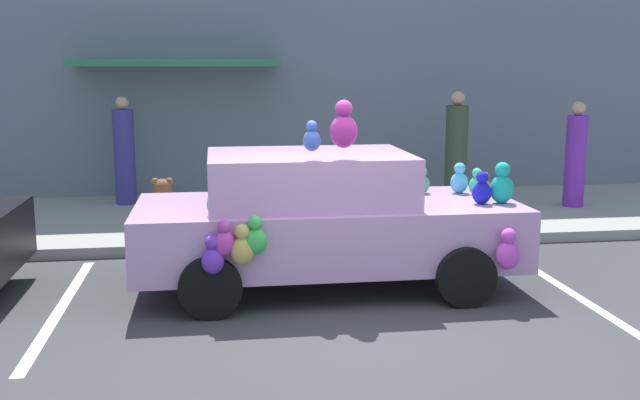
{
  "coord_description": "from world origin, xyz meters",
  "views": [
    {
      "loc": [
        -1.25,
        -6.68,
        2.49
      ],
      "look_at": [
        -0.01,
        1.96,
        0.9
      ],
      "focal_mm": 41.25,
      "sensor_mm": 36.0,
      "label": 1
    }
  ],
  "objects_px": {
    "teddy_bear_on_sidewalk": "(163,206)",
    "pedestrian_by_lamp": "(124,154)",
    "pedestrian_near_shopfront": "(575,158)",
    "plush_covered_car": "(324,219)",
    "pedestrian_walking_past": "(456,151)"
  },
  "relations": [
    {
      "from": "teddy_bear_on_sidewalk",
      "to": "pedestrian_near_shopfront",
      "type": "xyz_separation_m",
      "value": [
        6.77,
        0.88,
        0.47
      ]
    },
    {
      "from": "teddy_bear_on_sidewalk",
      "to": "pedestrian_by_lamp",
      "type": "bearing_deg",
      "value": 109.5
    },
    {
      "from": "plush_covered_car",
      "to": "pedestrian_near_shopfront",
      "type": "bearing_deg",
      "value": 36.22
    },
    {
      "from": "pedestrian_by_lamp",
      "to": "pedestrian_walking_past",
      "type": "bearing_deg",
      "value": -6.04
    },
    {
      "from": "teddy_bear_on_sidewalk",
      "to": "pedestrian_by_lamp",
      "type": "distance_m",
      "value": 2.38
    },
    {
      "from": "pedestrian_walking_past",
      "to": "teddy_bear_on_sidewalk",
      "type": "bearing_deg",
      "value": -162.15
    },
    {
      "from": "pedestrian_near_shopfront",
      "to": "pedestrian_walking_past",
      "type": "distance_m",
      "value": 1.98
    },
    {
      "from": "pedestrian_near_shopfront",
      "to": "pedestrian_by_lamp",
      "type": "xyz_separation_m",
      "value": [
        -7.55,
        1.31,
        0.03
      ]
    },
    {
      "from": "pedestrian_near_shopfront",
      "to": "plush_covered_car",
      "type": "bearing_deg",
      "value": -143.78
    },
    {
      "from": "pedestrian_near_shopfront",
      "to": "pedestrian_walking_past",
      "type": "relative_size",
      "value": 0.92
    },
    {
      "from": "pedestrian_walking_past",
      "to": "pedestrian_by_lamp",
      "type": "relative_size",
      "value": 1.04
    },
    {
      "from": "teddy_bear_on_sidewalk",
      "to": "pedestrian_near_shopfront",
      "type": "relative_size",
      "value": 0.43
    },
    {
      "from": "pedestrian_walking_past",
      "to": "plush_covered_car",
      "type": "bearing_deg",
      "value": -125.0
    },
    {
      "from": "teddy_bear_on_sidewalk",
      "to": "pedestrian_near_shopfront",
      "type": "distance_m",
      "value": 6.84
    },
    {
      "from": "plush_covered_car",
      "to": "pedestrian_by_lamp",
      "type": "distance_m",
      "value": 5.56
    }
  ]
}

